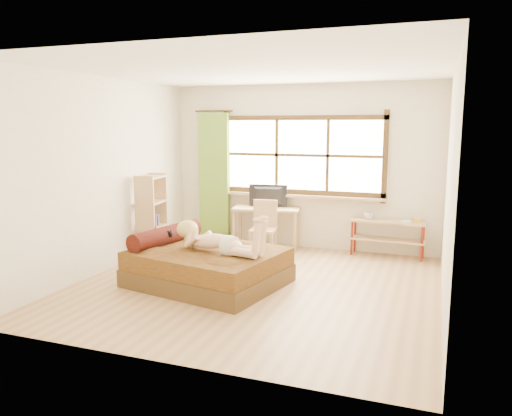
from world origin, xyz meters
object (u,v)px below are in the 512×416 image
at_px(kitten, 163,236).
at_px(desk, 266,213).
at_px(bed, 205,265).
at_px(bookshelf, 152,215).
at_px(chair, 264,224).
at_px(pipe_shelf, 388,230).
at_px(woman, 217,231).

height_order(kitten, desk, desk).
relative_size(bed, bookshelf, 1.62).
relative_size(kitten, chair, 0.32).
bearing_deg(chair, desk, 95.88).
bearing_deg(bed, bookshelf, 155.48).
height_order(desk, bookshelf, bookshelf).
bearing_deg(pipe_shelf, kitten, -139.84).
distance_m(bed, pipe_shelf, 3.04).
height_order(bed, kitten, bed).
distance_m(pipe_shelf, bookshelf, 3.72).
bearing_deg(bed, pipe_shelf, 57.71).
bearing_deg(bookshelf, chair, 13.48).
height_order(bed, bookshelf, bookshelf).
xyz_separation_m(bed, desk, (0.13, 2.07, 0.35)).
relative_size(woman, bookshelf, 1.00).
bearing_deg(kitten, bookshelf, 139.96).
bearing_deg(kitten, woman, 1.72).
bearing_deg(desk, pipe_shelf, -4.18).
height_order(chair, bookshelf, bookshelf).
height_order(woman, pipe_shelf, woman).
xyz_separation_m(bed, bookshelf, (-1.43, 1.04, 0.40)).
relative_size(kitten, pipe_shelf, 0.23).
bearing_deg(bookshelf, pipe_shelf, 9.72).
distance_m(woman, chair, 1.78).
height_order(kitten, pipe_shelf, kitten).
distance_m(kitten, pipe_shelf, 3.48).
bearing_deg(kitten, bed, 3.83).
bearing_deg(kitten, chair, 72.36).
height_order(woman, bookshelf, bookshelf).
xyz_separation_m(woman, chair, (0.03, 1.76, -0.25)).
xyz_separation_m(chair, bookshelf, (-1.65, -0.66, 0.17)).
relative_size(woman, kitten, 4.67).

